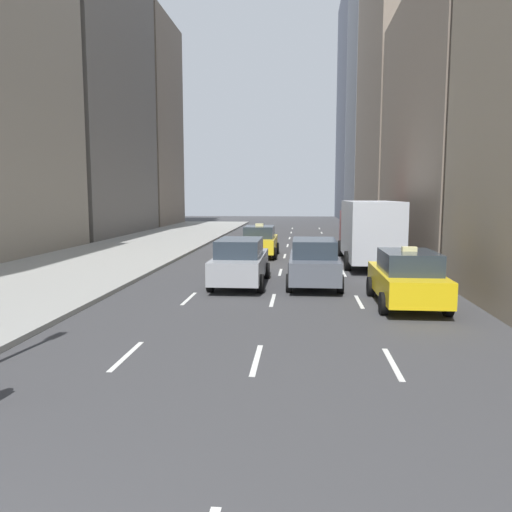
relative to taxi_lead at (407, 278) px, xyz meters
The scene contains 9 objects.
sidewalk_left 19.26m from the taxi_lead, 135.83° to the left, with size 8.00×66.00×0.15m, color #9E9E99.
lane_markings 10.34m from the taxi_lead, 114.07° to the left, with size 5.72×56.00×0.01m.
building_row_left 29.02m from the taxi_lead, 142.78° to the left, with size 6.00×59.73×32.12m.
building_row_right 32.04m from the taxi_lead, 79.49° to the left, with size 6.00×81.01×36.73m.
taxi_lead is the anchor object (origin of this frame).
taxi_second 13.35m from the taxi_lead, 114.81° to the left, with size 2.02×4.40×1.87m.
sedan_black_near 4.28m from the taxi_lead, 130.84° to the left, with size 2.02×4.76×1.80m.
sedan_silver_behind 6.41m from the taxi_lead, 150.93° to the left, with size 2.02×4.94×1.80m.
box_truck 9.46m from the taxi_lead, 90.00° to the left, with size 2.58×8.40×3.15m.
Camera 1 is at (3.50, -2.06, 3.43)m, focal length 35.00 mm.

